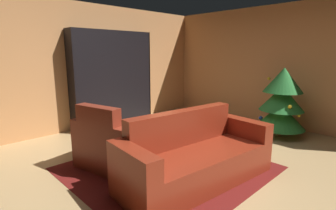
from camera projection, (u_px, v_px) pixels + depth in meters
The scene contains 11 objects.
ground_plane at pixel (182, 161), 3.91m from camera, with size 7.11×7.11×0.00m, color tan.
wall_back at pixel (275, 66), 5.69m from camera, with size 5.48×0.06×2.62m, color tan.
wall_left at pixel (90, 67), 5.55m from camera, with size 0.06×6.05×2.62m, color tan.
area_rug at pixel (168, 168), 3.68m from camera, with size 2.39×2.52×0.01m, color maroon.
bookshelf_unit at pixel (118, 78), 5.80m from camera, with size 0.33×1.91×2.07m.
armchair_red at pixel (113, 145), 3.67m from camera, with size 1.11×0.92×0.93m.
couch_red at pixel (195, 158), 3.29m from camera, with size 1.01×2.14×0.87m.
coffee_table at pixel (175, 141), 3.70m from camera, with size 0.68×0.68×0.41m.
book_stack_on_table at pixel (174, 136), 3.65m from camera, with size 0.23×0.17×0.11m.
bottle_on_table at pixel (188, 132), 3.69m from camera, with size 0.07×0.07×0.22m.
decorated_tree at pixel (282, 101), 5.00m from camera, with size 0.92×0.92×1.34m.
Camera 1 is at (2.48, -2.70, 1.62)m, focal length 27.66 mm.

